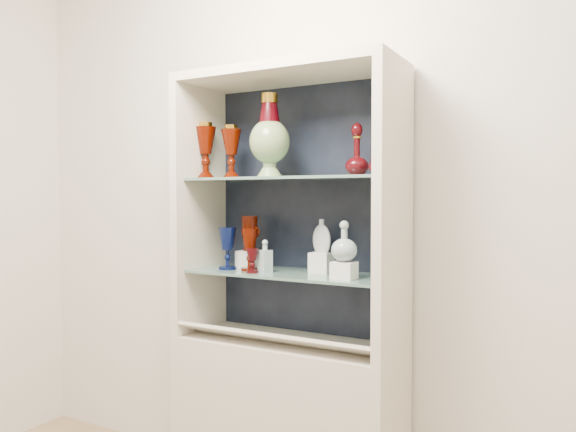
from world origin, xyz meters
The scene contains 30 objects.
wall_back centered at (0.00, 1.75, 1.40)m, with size 3.50×0.02×2.80m, color silver.
cabinet_base centered at (0.00, 1.53, 0.38)m, with size 1.00×0.40×0.75m, color beige.
cabinet_back_panel centered at (0.00, 1.72, 1.32)m, with size 0.98×0.02×1.15m, color black.
cabinet_side_left centered at (-0.48, 1.53, 1.32)m, with size 0.04×0.40×1.15m, color beige.
cabinet_side_right centered at (0.48, 1.53, 1.32)m, with size 0.04×0.40×1.15m, color beige.
cabinet_top_cap centered at (0.00, 1.53, 1.92)m, with size 1.00×0.40×0.04m, color beige.
shelf_lower centered at (0.00, 1.55, 1.04)m, with size 0.92×0.34×0.01m, color slate.
shelf_upper centered at (0.00, 1.55, 1.46)m, with size 0.92×0.34×0.01m, color slate.
label_ledge centered at (0.00, 1.42, 0.78)m, with size 0.92×0.18×0.01m, color beige.
label_card_0 centered at (0.32, 1.42, 0.80)m, with size 0.10×0.07×0.00m, color white.
label_card_1 centered at (-0.23, 1.42, 0.80)m, with size 0.10×0.07×0.00m, color white.
label_card_2 centered at (0.08, 1.42, 0.80)m, with size 0.10×0.07×0.00m, color white.
pedestal_lamp_left centered at (-0.44, 1.52, 1.60)m, with size 0.10×0.10×0.26m, color #4E0D00, non-canonical shape.
pedestal_lamp_right centered at (-0.30, 1.52, 1.59)m, with size 0.09×0.09×0.24m, color #4E0D00, non-canonical shape.
enamel_urn centered at (-0.08, 1.51, 1.65)m, with size 0.18×0.18×0.37m, color #084D18, non-canonical shape.
ruby_decanter_a centered at (0.30, 1.57, 1.59)m, with size 0.10×0.10×0.25m, color #45070A, non-canonical shape.
ruby_decanter_b centered at (0.44, 1.56, 1.58)m, with size 0.09×0.09×0.21m, color #45070A, non-canonical shape.
lidded_bowl centered at (0.44, 1.47, 1.52)m, with size 0.08×0.08×0.09m, color #45070A, non-canonical shape.
cobalt_goblet centered at (-0.30, 1.50, 1.15)m, with size 0.08×0.08×0.19m, color #07103A, non-canonical shape.
ruby_goblet_tall centered at (-0.19, 1.51, 1.15)m, with size 0.08×0.08×0.19m, color #4E0D00, non-canonical shape.
ruby_goblet_small centered at (-0.13, 1.45, 1.10)m, with size 0.06×0.06×0.11m, color #45070A, non-canonical shape.
riser_ruby_pitcher centered at (-0.24, 1.60, 1.09)m, with size 0.10×0.10×0.08m, color silver.
ruby_pitcher centered at (-0.24, 1.60, 1.21)m, with size 0.12×0.08×0.16m, color #4E0D00, non-canonical shape.
clear_square_bottle centered at (-0.09, 1.49, 1.12)m, with size 0.05×0.05×0.15m, color #8FA3A7, non-canonical shape.
riser_flat_flask centered at (0.13, 1.60, 1.09)m, with size 0.09×0.09×0.09m, color silver.
flat_flask centered at (0.13, 1.60, 1.22)m, with size 0.11×0.04×0.15m, color silver, non-canonical shape.
riser_clear_round_decanter centered at (0.29, 1.48, 1.08)m, with size 0.09×0.09×0.07m, color silver.
clear_round_decanter centered at (0.29, 1.48, 1.20)m, with size 0.11×0.11×0.16m, color #8FA3A7, non-canonical shape.
riser_cameo_medallion centered at (0.44, 1.65, 1.10)m, with size 0.08×0.08×0.10m, color silver.
cameo_medallion centered at (0.44, 1.65, 1.22)m, with size 0.12×0.04×0.14m, color black, non-canonical shape.
Camera 1 is at (1.19, -0.62, 1.39)m, focal length 35.00 mm.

